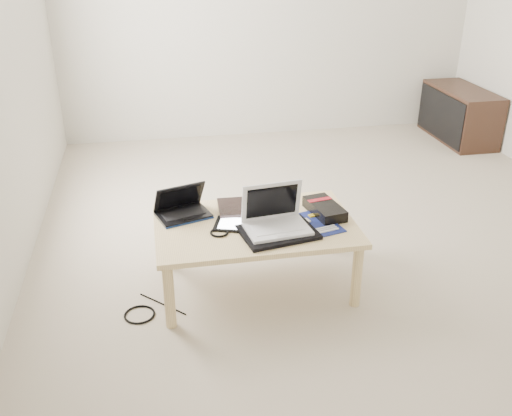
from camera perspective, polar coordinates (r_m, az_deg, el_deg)
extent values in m
plane|color=#AB9F8B|center=(4.11, 7.16, -1.09)|extent=(4.00, 4.00, 0.00)
cube|color=#D8BF82|center=(3.15, -0.11, -1.78)|extent=(1.10, 0.70, 0.03)
cylinder|color=#D8BF82|center=(2.96, -8.67, -8.71)|extent=(0.06, 0.06, 0.37)
cylinder|color=#D8BF82|center=(3.13, 10.04, -6.71)|extent=(0.06, 0.06, 0.37)
cylinder|color=#D8BF82|center=(3.47, -9.20, -3.15)|extent=(0.06, 0.06, 0.37)
cylinder|color=#D8BF82|center=(3.62, 6.81, -1.72)|extent=(0.06, 0.06, 0.37)
cube|color=#3C2218|center=(5.97, 19.69, 8.81)|extent=(0.40, 0.90, 0.50)
cube|color=black|center=(5.87, 17.98, 8.80)|extent=(0.02, 0.86, 0.44)
cube|color=black|center=(3.29, -1.30, 0.05)|extent=(0.30, 0.25, 0.03)
cube|color=black|center=(3.24, -7.27, -0.69)|extent=(0.33, 0.27, 0.02)
cube|color=black|center=(3.24, -7.26, -0.54)|extent=(0.25, 0.17, 0.00)
cube|color=black|center=(3.18, -6.79, -1.05)|extent=(0.07, 0.04, 0.00)
cube|color=black|center=(3.25, -7.69, 1.13)|extent=(0.30, 0.18, 0.17)
cube|color=black|center=(3.24, -7.65, 1.04)|extent=(0.25, 0.15, 0.14)
cube|color=#0D1F4C|center=(3.16, -6.61, -1.46)|extent=(0.28, 0.10, 0.01)
cube|color=black|center=(3.12, -2.00, -1.66)|extent=(0.28, 0.24, 0.01)
cube|color=white|center=(3.12, -2.00, -1.56)|extent=(0.22, 0.19, 0.00)
cube|color=silver|center=(3.24, 2.26, -0.46)|extent=(0.06, 0.24, 0.02)
cube|color=gray|center=(3.24, 2.26, -0.28)|extent=(0.05, 0.20, 0.00)
cube|color=black|center=(3.03, 2.23, -2.44)|extent=(0.43, 0.35, 0.02)
cube|color=silver|center=(3.03, 2.14, -2.07)|extent=(0.36, 0.27, 0.02)
cube|color=silver|center=(3.02, 2.17, -1.95)|extent=(0.29, 0.16, 0.00)
cube|color=silver|center=(2.95, 2.72, -2.67)|extent=(0.08, 0.04, 0.00)
cube|color=silver|center=(3.06, 1.56, 0.72)|extent=(0.33, 0.08, 0.22)
cube|color=black|center=(3.06, 1.60, 0.66)|extent=(0.28, 0.06, 0.18)
cube|color=#0B154C|center=(3.15, 5.76, -1.60)|extent=(0.31, 0.35, 0.01)
cube|color=silver|center=(3.16, 4.92, -1.29)|extent=(0.06, 0.06, 0.01)
cube|color=gold|center=(3.25, 6.04, -0.58)|extent=(0.10, 0.03, 0.01)
cube|color=gold|center=(3.23, 6.20, -0.71)|extent=(0.10, 0.03, 0.01)
cube|color=silver|center=(3.10, 6.74, -1.97)|extent=(0.14, 0.04, 0.01)
cube|color=silver|center=(3.09, 6.93, -2.13)|extent=(0.14, 0.04, 0.01)
cube|color=silver|center=(3.07, 7.12, -2.29)|extent=(0.14, 0.04, 0.01)
cube|color=black|center=(3.08, 5.26, -2.11)|extent=(0.03, 0.03, 0.01)
cube|color=black|center=(3.26, 6.87, -0.09)|extent=(0.19, 0.31, 0.06)
cube|color=maroon|center=(3.30, 6.41, 0.85)|extent=(0.15, 0.06, 0.00)
torus|color=black|center=(3.04, -3.69, -2.46)|extent=(0.13, 0.13, 0.01)
torus|color=black|center=(3.16, -11.57, -10.40)|extent=(0.21, 0.21, 0.01)
cylinder|color=black|center=(3.22, -9.33, -9.45)|extent=(0.24, 0.25, 0.01)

